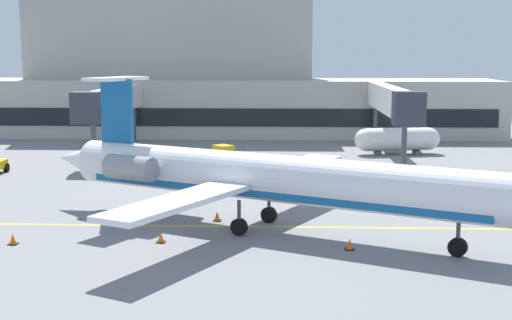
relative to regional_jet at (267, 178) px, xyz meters
The scene contains 11 objects.
ground 3.31m from the regional_jet, 153.46° to the left, with size 120.00×120.00×0.11m.
terminal_building 48.38m from the regional_jet, 102.62° to the left, with size 69.23×12.14×16.84m.
jet_bridge_west 30.20m from the regional_jet, 69.52° to the left, with size 2.40×23.42×6.58m.
jet_bridge_east 33.44m from the regional_jet, 117.61° to the left, with size 2.40×20.73×6.34m.
regional_jet is the anchor object (origin of this frame).
baggage_tug 20.15m from the regional_jet, 102.95° to the left, with size 3.39×3.29×2.09m.
fuel_tank 32.42m from the regional_jet, 69.08° to the left, with size 8.21×3.34×2.50m.
safety_cone_alpha 13.38m from the regional_jet, 164.72° to the right, with size 0.47×0.47×0.55m.
safety_cone_bravo 6.19m from the regional_jet, 41.82° to the right, with size 0.47×0.47×0.55m.
safety_cone_charlie 6.53m from the regional_jet, 152.24° to the right, with size 0.47×0.47×0.55m.
safety_cone_delta 4.43m from the regional_jet, 143.98° to the left, with size 0.47×0.47×0.55m.
Camera 1 is at (2.42, -38.91, 9.55)m, focal length 50.76 mm.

